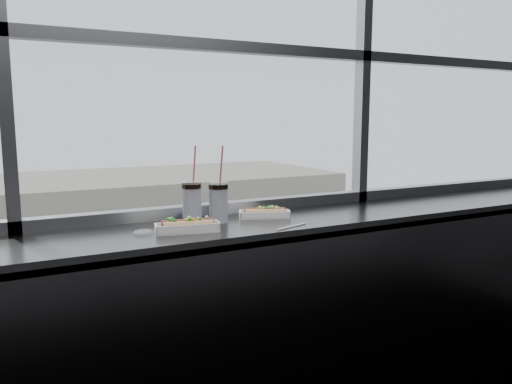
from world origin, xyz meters
name	(u,v)px	position (x,y,z in m)	size (l,w,h in m)	color
wall_back_lower	(217,309)	(0.00, 1.50, 0.55)	(6.00, 6.00, 0.00)	black
counter	(237,229)	(0.00, 1.23, 1.07)	(6.00, 0.55, 0.06)	slate
counter_fascia	(261,346)	(0.00, 0.97, 0.55)	(6.00, 0.04, 1.04)	slate
hotdog_tray_left	(188,226)	(-0.29, 1.15, 1.13)	(0.31, 0.15, 0.07)	white
hotdog_tray_right	(265,213)	(0.18, 1.27, 1.13)	(0.28, 0.18, 0.07)	white
soda_cup_left	(192,199)	(-0.19, 1.37, 1.21)	(0.11, 0.11, 0.39)	white
soda_cup_right	(219,200)	(-0.07, 1.29, 1.21)	(0.11, 0.11, 0.39)	white
loose_straw	(292,226)	(0.19, 1.01, 1.10)	(0.01, 0.01, 0.21)	white
wrapper	(143,232)	(-0.48, 1.20, 1.11)	(0.09, 0.07, 0.02)	silver
plaza_ground	(18,267)	(0.00, 45.00, -11.00)	(120.00, 120.00, 0.00)	#B7B5B0
far_sidewalk	(30,336)	(0.00, 29.50, -10.98)	(80.00, 6.00, 0.04)	#B7B5B0
far_building	(18,234)	(0.00, 39.50, -7.00)	(50.00, 14.00, 8.00)	gray
car_near_e	(344,352)	(13.54, 17.50, -9.83)	(6.65, 2.77, 2.22)	#462D96
car_far_c	(255,302)	(12.70, 25.50, -9.78)	(6.93, 2.89, 2.31)	#BCBCBC
pedestrian_c	(88,307)	(3.29, 29.48, -9.80)	(1.03, 0.77, 2.31)	#66605B
pedestrian_b	(6,330)	(-1.23, 28.65, -10.04)	(0.82, 0.61, 1.84)	#66605B
tree_center	(64,278)	(2.02, 29.50, -7.75)	(3.06, 3.06, 4.79)	#47382B
tree_right	(198,263)	(10.50, 29.50, -8.05)	(2.78, 2.78, 4.35)	#47382B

